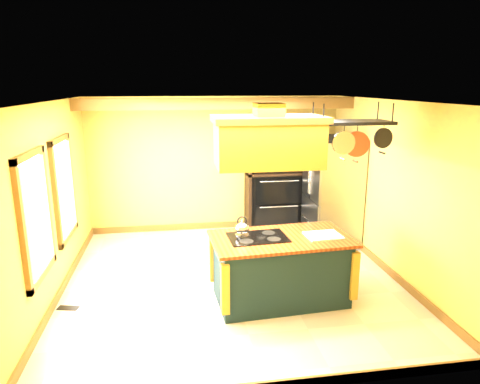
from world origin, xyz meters
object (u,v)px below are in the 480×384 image
object	(u,v)px
range_hood	(268,140)
refrigerator	(332,193)
pot_rack	(351,129)
hutch	(275,190)
kitchen_island	(280,268)

from	to	relation	value
range_hood	refrigerator	size ratio (longest dim) A/B	0.72
pot_rack	hutch	size ratio (longest dim) A/B	0.51
pot_rack	refrigerator	world-z (taller)	pot_rack
kitchen_island	refrigerator	distance (m)	2.56
range_hood	pot_rack	distance (m)	1.11
refrigerator	kitchen_island	bearing A→B (deg)	-126.22
kitchen_island	hutch	size ratio (longest dim) A/B	0.92
kitchen_island	hutch	bearing A→B (deg)	74.20
hutch	pot_rack	bearing A→B (deg)	-84.55
kitchen_island	pot_rack	world-z (taller)	pot_rack
range_hood	hutch	bearing A→B (deg)	74.46
pot_rack	refrigerator	xyz separation A→B (m)	(0.58, 2.02, -1.40)
refrigerator	hutch	size ratio (longest dim) A/B	0.93
range_hood	refrigerator	bearing A→B (deg)	50.30
kitchen_island	range_hood	size ratio (longest dim) A/B	1.38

